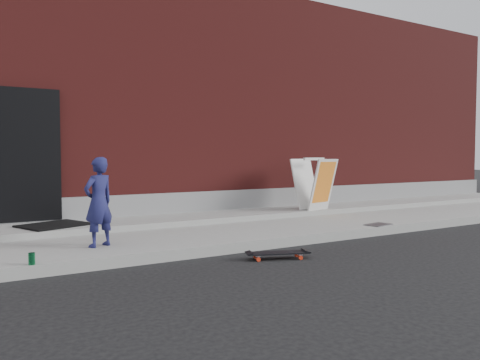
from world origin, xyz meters
TOP-DOWN VIEW (x-y plane):
  - ground at (0.00, 0.00)m, footprint 80.00×80.00m
  - sidewalk at (0.00, 1.50)m, footprint 20.00×3.00m
  - apron at (0.00, 2.40)m, footprint 20.00×1.20m
  - building at (-0.00, 6.99)m, footprint 20.00×8.10m
  - child at (-1.97, 0.74)m, footprint 0.53×0.45m
  - skateboard at (0.07, -0.59)m, footprint 0.86×0.49m
  - pizza_sign at (2.83, 1.97)m, footprint 0.81×0.90m
  - soda_can at (-2.90, 0.05)m, footprint 0.08×0.08m
  - doormat at (-2.30, 2.34)m, footprint 1.20×1.10m
  - utility_plate at (2.83, 0.20)m, footprint 0.53×0.39m

SIDE VIEW (x-z plane):
  - ground at x=0.00m, z-range 0.00..0.00m
  - sidewalk at x=0.00m, z-range 0.00..0.15m
  - skateboard at x=0.07m, z-range 0.03..0.12m
  - utility_plate at x=2.83m, z-range 0.15..0.16m
  - apron at x=0.00m, z-range 0.15..0.25m
  - soda_can at x=-2.90m, z-range 0.15..0.29m
  - doormat at x=-2.30m, z-range 0.25..0.28m
  - child at x=-1.97m, z-range 0.15..1.37m
  - pizza_sign at x=2.83m, z-range 0.25..1.35m
  - building at x=0.00m, z-range 0.00..5.00m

